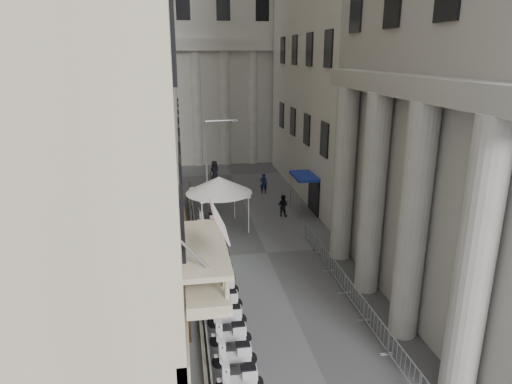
# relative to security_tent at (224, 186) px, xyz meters

# --- Properties ---
(far_building) EXTENTS (22.00, 10.00, 30.00)m
(far_building) POSITION_rel_security_tent_xyz_m (2.13, 24.34, 11.91)
(far_building) COLOR silver
(far_building) RESTS_ON ground
(iron_fence) EXTENTS (0.30, 28.00, 1.40)m
(iron_fence) POSITION_rel_security_tent_xyz_m (-2.17, -5.66, -3.09)
(iron_fence) COLOR black
(iron_fence) RESTS_ON ground
(blue_awning) EXTENTS (1.60, 3.00, 3.00)m
(blue_awning) POSITION_rel_security_tent_xyz_m (6.28, 2.34, -3.09)
(blue_awning) COLOR navy
(blue_awning) RESTS_ON ground
(scooter_3) EXTENTS (1.41, 0.57, 1.50)m
(scooter_3) POSITION_rel_security_tent_xyz_m (-1.07, -14.69, -3.09)
(scooter_3) COLOR silver
(scooter_3) RESTS_ON ground
(scooter_4) EXTENTS (1.41, 0.57, 1.50)m
(scooter_4) POSITION_rel_security_tent_xyz_m (-1.07, -13.31, -3.09)
(scooter_4) COLOR silver
(scooter_4) RESTS_ON ground
(scooter_5) EXTENTS (1.41, 0.57, 1.50)m
(scooter_5) POSITION_rel_security_tent_xyz_m (-1.07, -11.93, -3.09)
(scooter_5) COLOR silver
(scooter_5) RESTS_ON ground
(scooter_6) EXTENTS (1.41, 0.57, 1.50)m
(scooter_6) POSITION_rel_security_tent_xyz_m (-1.07, -10.56, -3.09)
(scooter_6) COLOR silver
(scooter_6) RESTS_ON ground
(scooter_7) EXTENTS (1.41, 0.57, 1.50)m
(scooter_7) POSITION_rel_security_tent_xyz_m (-1.07, -9.18, -3.09)
(scooter_7) COLOR silver
(scooter_7) RESTS_ON ground
(scooter_8) EXTENTS (1.41, 0.57, 1.50)m
(scooter_8) POSITION_rel_security_tent_xyz_m (-1.07, -7.80, -3.09)
(scooter_8) COLOR silver
(scooter_8) RESTS_ON ground
(scooter_9) EXTENTS (1.41, 0.57, 1.50)m
(scooter_9) POSITION_rel_security_tent_xyz_m (-1.07, -6.42, -3.09)
(scooter_9) COLOR silver
(scooter_9) RESTS_ON ground
(scooter_10) EXTENTS (1.41, 0.57, 1.50)m
(scooter_10) POSITION_rel_security_tent_xyz_m (-1.07, -5.04, -3.09)
(scooter_10) COLOR silver
(scooter_10) RESTS_ON ground
(scooter_11) EXTENTS (1.41, 0.57, 1.50)m
(scooter_11) POSITION_rel_security_tent_xyz_m (-1.07, -3.67, -3.09)
(scooter_11) COLOR silver
(scooter_11) RESTS_ON ground
(scooter_12) EXTENTS (1.41, 0.57, 1.50)m
(scooter_12) POSITION_rel_security_tent_xyz_m (-1.07, -2.29, -3.09)
(scooter_12) COLOR silver
(scooter_12) RESTS_ON ground
(scooter_13) EXTENTS (1.41, 0.57, 1.50)m
(scooter_13) POSITION_rel_security_tent_xyz_m (-1.07, -0.91, -3.09)
(scooter_13) COLOR silver
(scooter_13) RESTS_ON ground
(scooter_14) EXTENTS (1.41, 0.57, 1.50)m
(scooter_14) POSITION_rel_security_tent_xyz_m (-1.07, 0.47, -3.09)
(scooter_14) COLOR silver
(scooter_14) RESTS_ON ground
(barrier_1) EXTENTS (0.60, 2.40, 1.10)m
(barrier_1) POSITION_rel_security_tent_xyz_m (5.10, -16.23, -3.09)
(barrier_1) COLOR #9B9EA2
(barrier_1) RESTS_ON ground
(barrier_2) EXTENTS (0.60, 2.40, 1.10)m
(barrier_2) POSITION_rel_security_tent_xyz_m (5.10, -13.73, -3.09)
(barrier_2) COLOR #9B9EA2
(barrier_2) RESTS_ON ground
(barrier_3) EXTENTS (0.60, 2.40, 1.10)m
(barrier_3) POSITION_rel_security_tent_xyz_m (5.10, -11.23, -3.09)
(barrier_3) COLOR #9B9EA2
(barrier_3) RESTS_ON ground
(barrier_4) EXTENTS (0.60, 2.40, 1.10)m
(barrier_4) POSITION_rel_security_tent_xyz_m (5.10, -8.73, -3.09)
(barrier_4) COLOR #9B9EA2
(barrier_4) RESTS_ON ground
(barrier_5) EXTENTS (0.60, 2.40, 1.10)m
(barrier_5) POSITION_rel_security_tent_xyz_m (5.10, -6.23, -3.09)
(barrier_5) COLOR #9B9EA2
(barrier_5) RESTS_ON ground
(barrier_6) EXTENTS (0.60, 2.40, 1.10)m
(barrier_6) POSITION_rel_security_tent_xyz_m (5.10, -3.73, -3.09)
(barrier_6) COLOR #9B9EA2
(barrier_6) RESTS_ON ground
(security_tent) EXTENTS (4.55, 4.55, 3.70)m
(security_tent) POSITION_rel_security_tent_xyz_m (0.00, 0.00, 0.00)
(security_tent) COLOR silver
(security_tent) RESTS_ON ground
(street_lamp) EXTENTS (2.38, 0.46, 7.30)m
(street_lamp) POSITION_rel_security_tent_xyz_m (-0.76, 1.84, 1.22)
(street_lamp) COLOR gray
(street_lamp) RESTS_ON ground
(info_kiosk) EXTENTS (0.51, 0.97, 1.97)m
(info_kiosk) POSITION_rel_security_tent_xyz_m (-1.45, -5.44, -2.09)
(info_kiosk) COLOR black
(info_kiosk) RESTS_ON ground
(pedestrian_a) EXTENTS (0.72, 0.54, 1.78)m
(pedestrian_a) POSITION_rel_security_tent_xyz_m (4.21, 7.85, -2.20)
(pedestrian_a) COLOR #0E1638
(pedestrian_a) RESTS_ON ground
(pedestrian_b) EXTENTS (1.02, 0.96, 1.66)m
(pedestrian_b) POSITION_rel_security_tent_xyz_m (4.57, 1.89, -2.26)
(pedestrian_b) COLOR black
(pedestrian_b) RESTS_ON ground
(pedestrian_c) EXTENTS (1.18, 1.06, 2.03)m
(pedestrian_c) POSITION_rel_security_tent_xyz_m (0.30, 12.34, -2.07)
(pedestrian_c) COLOR black
(pedestrian_c) RESTS_ON ground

